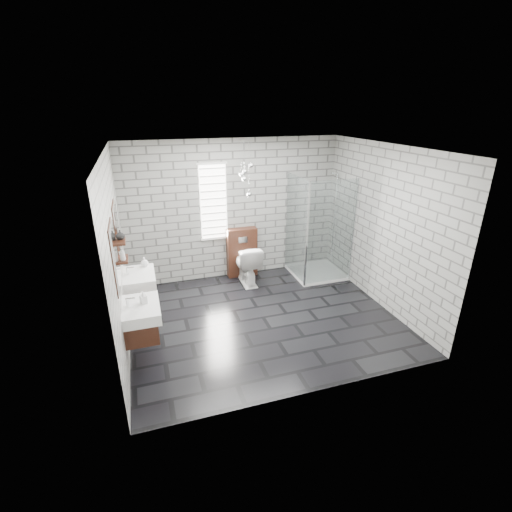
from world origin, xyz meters
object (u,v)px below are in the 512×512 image
shower_enclosure (316,253)px  toilet (247,264)px  vanity_right (137,279)px  cistern_panel (242,252)px  vanity_left (138,312)px

shower_enclosure → toilet: bearing=173.4°
vanity_right → toilet: size_ratio=2.00×
shower_enclosure → vanity_right: bearing=-168.4°
shower_enclosure → toilet: shower_enclosure is taller
vanity_right → cistern_panel: 2.38m
vanity_right → toilet: vanity_right is taller
toilet → vanity_right: bearing=23.2°
shower_enclosure → toilet: (-1.38, 0.16, -0.11)m
toilet → shower_enclosure: bearing=173.7°
vanity_right → toilet: bearing=22.9°
cistern_panel → shower_enclosure: bearing=-20.5°
vanity_left → shower_enclosure: 3.82m
cistern_panel → shower_enclosure: size_ratio=0.49×
vanity_right → shower_enclosure: bearing=11.6°
vanity_left → toilet: bearing=42.6°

